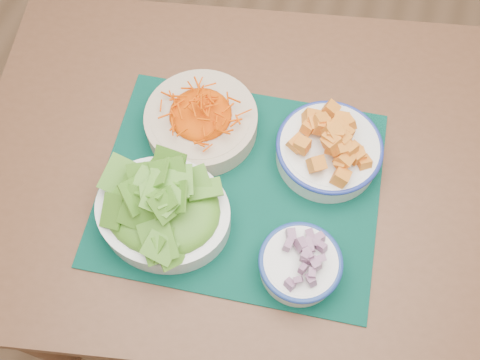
% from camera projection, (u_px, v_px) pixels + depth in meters
% --- Properties ---
extents(ground, '(4.00, 4.00, 0.00)m').
position_uv_depth(ground, '(269.00, 184.00, 1.90)').
color(ground, '#976B49').
rests_on(ground, ground).
extents(table, '(1.35, 1.03, 0.75)m').
position_uv_depth(table, '(268.00, 183.00, 1.18)').
color(table, brown).
rests_on(table, ground).
extents(placemat, '(0.59, 0.50, 0.00)m').
position_uv_depth(placemat, '(240.00, 187.00, 1.06)').
color(placemat, black).
rests_on(placemat, table).
extents(carrot_bowl, '(0.29, 0.29, 0.09)m').
position_uv_depth(carrot_bowl, '(201.00, 118.00, 1.08)').
color(carrot_bowl, beige).
rests_on(carrot_bowl, placemat).
extents(squash_bowl, '(0.26, 0.26, 0.10)m').
position_uv_depth(squash_bowl, '(330.00, 146.00, 1.05)').
color(squash_bowl, white).
rests_on(squash_bowl, placemat).
extents(lettuce_bowl, '(0.25, 0.22, 0.12)m').
position_uv_depth(lettuce_bowl, '(162.00, 208.00, 0.98)').
color(lettuce_bowl, white).
rests_on(lettuce_bowl, placemat).
extents(onion_bowl, '(0.16, 0.16, 0.08)m').
position_uv_depth(onion_bowl, '(300.00, 263.00, 0.95)').
color(onion_bowl, white).
rests_on(onion_bowl, placemat).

